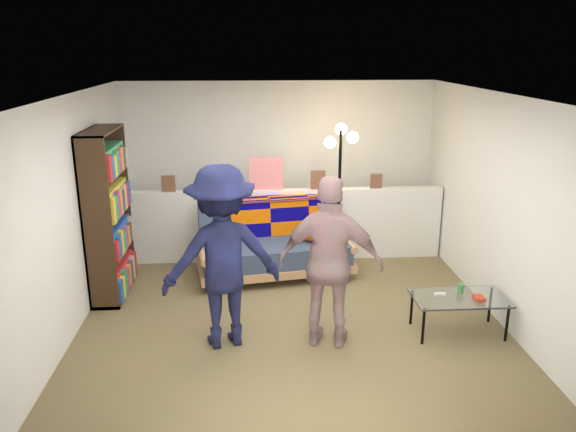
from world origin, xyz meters
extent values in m
plane|color=brown|center=(0.00, 0.00, 0.00)|extent=(5.00, 5.00, 0.00)
cube|color=silver|center=(0.00, 2.50, 1.20)|extent=(4.50, 0.10, 2.40)
cube|color=silver|center=(-2.25, 0.00, 1.20)|extent=(0.10, 5.00, 2.40)
cube|color=silver|center=(2.25, 0.00, 1.20)|extent=(0.10, 5.00, 2.40)
cube|color=white|center=(0.00, 0.00, 2.40)|extent=(4.50, 5.00, 0.10)
cube|color=silver|center=(0.00, 1.80, 0.50)|extent=(4.45, 0.15, 1.00)
cube|color=brown|center=(-1.50, 1.78, 1.11)|extent=(0.18, 0.02, 0.22)
cube|color=brown|center=(-0.90, 1.78, 1.14)|extent=(0.22, 0.02, 0.28)
cube|color=white|center=(-0.20, 1.78, 1.23)|extent=(0.45, 0.02, 0.45)
cube|color=brown|center=(0.50, 1.78, 1.13)|extent=(0.20, 0.02, 0.26)
cube|color=brown|center=(1.30, 1.78, 1.10)|extent=(0.16, 0.02, 0.20)
cube|color=tan|center=(-0.12, 1.21, 0.16)|extent=(2.08, 1.18, 0.10)
cube|color=#313F58|center=(-0.11, 1.16, 0.33)|extent=(1.95, 1.01, 0.25)
cube|color=#313F58|center=(-0.17, 1.54, 0.64)|extent=(1.88, 0.54, 0.59)
cylinder|color=tan|center=(-1.03, 1.06, 0.41)|extent=(0.23, 0.88, 0.09)
cylinder|color=tan|center=(0.80, 1.36, 0.41)|extent=(0.23, 0.88, 0.09)
cube|color=#07046A|center=(-0.16, 1.46, 0.64)|extent=(1.50, 0.35, 0.54)
cube|color=#07046A|center=(-0.18, 1.59, 0.93)|extent=(1.52, 0.50, 0.03)
sphere|color=#D95313|center=(0.35, 1.24, 0.61)|extent=(0.31, 0.31, 0.31)
cube|color=black|center=(-2.23, 0.81, 0.99)|extent=(0.02, 0.99, 1.98)
cube|color=black|center=(-2.08, 0.33, 0.99)|extent=(0.33, 0.02, 1.98)
cube|color=black|center=(-2.08, 1.30, 0.99)|extent=(0.33, 0.02, 1.98)
cube|color=black|center=(-2.08, 0.81, 1.96)|extent=(0.33, 0.99, 0.02)
cube|color=black|center=(-2.08, 0.81, 0.02)|extent=(0.33, 0.99, 0.04)
cube|color=black|center=(-2.08, 0.81, 0.53)|extent=(0.33, 0.94, 0.02)
cube|color=black|center=(-2.08, 0.81, 0.99)|extent=(0.33, 0.94, 0.02)
cube|color=black|center=(-2.08, 0.81, 1.45)|extent=(0.33, 0.94, 0.02)
cube|color=red|center=(-2.06, 0.81, 0.22)|extent=(0.24, 0.92, 0.33)
cube|color=#2853AF|center=(-2.06, 0.81, 0.70)|extent=(0.24, 0.92, 0.31)
cube|color=gold|center=(-2.06, 0.81, 1.16)|extent=(0.24, 0.92, 0.33)
cube|color=#36955A|center=(-2.06, 0.81, 1.62)|extent=(0.24, 0.92, 0.31)
cylinder|color=black|center=(1.28, -0.65, 0.19)|extent=(0.03, 0.03, 0.38)
cylinder|color=black|center=(2.14, -0.65, 0.19)|extent=(0.03, 0.03, 0.38)
cylinder|color=black|center=(1.28, -0.23, 0.19)|extent=(0.03, 0.03, 0.38)
cylinder|color=black|center=(2.14, -0.23, 0.19)|extent=(0.03, 0.03, 0.38)
cube|color=silver|center=(1.71, -0.44, 0.39)|extent=(0.95, 0.53, 0.02)
cube|color=silver|center=(1.52, -0.39, 0.41)|extent=(0.11, 0.05, 0.03)
cube|color=red|center=(1.88, -0.52, 0.42)|extent=(0.10, 0.13, 0.04)
cylinder|color=#3C9046|center=(1.76, -0.33, 0.45)|extent=(0.07, 0.07, 0.10)
cylinder|color=black|center=(0.76, 1.54, 0.02)|extent=(0.26, 0.26, 0.03)
cylinder|color=black|center=(0.76, 1.54, 0.92)|extent=(0.04, 0.04, 1.83)
sphere|color=#FFC672|center=(0.63, 1.60, 1.67)|extent=(0.15, 0.15, 0.15)
sphere|color=#FFC672|center=(0.91, 1.50, 1.75)|extent=(0.15, 0.15, 0.15)
sphere|color=#FFC672|center=(0.78, 1.67, 1.83)|extent=(0.15, 0.15, 0.15)
imported|color=black|center=(-0.70, -0.46, 0.91)|extent=(1.31, 0.94, 1.82)
imported|color=#C88187|center=(0.35, -0.57, 0.86)|extent=(1.08, 0.67, 1.72)
camera|label=1|loc=(-0.41, -5.56, 2.87)|focal=35.00mm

